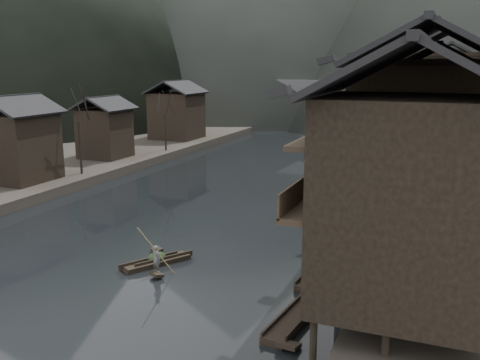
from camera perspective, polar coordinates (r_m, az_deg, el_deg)
The scene contains 12 objects.
water at distance 36.86m, azimuth -10.00°, elevation -7.18°, with size 300.00×300.00×0.00m, color black.
left_bank at distance 88.44m, azimuth -15.62°, elevation 4.42°, with size 40.00×200.00×1.20m, color #2D2823.
stilt_houses at distance 48.97m, azimuth 20.54°, elevation 7.92°, with size 9.00×67.60×15.61m.
left_houses at distance 63.42m, azimuth -16.38°, elevation 5.98°, with size 8.10×53.20×8.73m.
bare_trees at distance 54.80m, azimuth -18.88°, elevation 5.65°, with size 3.92×43.34×7.84m.
moored_sampans at distance 46.72m, azimuth 13.09°, elevation -2.84°, with size 2.70×49.10×0.47m.
midriver_boats at distance 75.21m, azimuth 8.38°, elevation 3.09°, with size 10.21×21.26×0.44m.
stone_bridge at distance 103.24m, azimuth 11.70°, elevation 8.23°, with size 40.00×6.00×9.00m.
hero_sampan at distance 33.84m, azimuth -8.87°, elevation -8.58°, with size 3.13×4.51×0.43m.
cargo_heap at distance 33.85m, azimuth -8.90°, elevation -7.59°, with size 1.05×1.37×0.63m, color black.
boatman at distance 31.91m, azimuth -8.94°, elevation -7.90°, with size 0.59×0.39×1.63m, color #59595B.
bamboo_pole at distance 31.00m, azimuth -8.78°, elevation -3.37°, with size 0.06×0.06×4.36m, color #8C7A51.
Camera 1 is at (18.73, -29.27, 12.26)m, focal length 40.00 mm.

